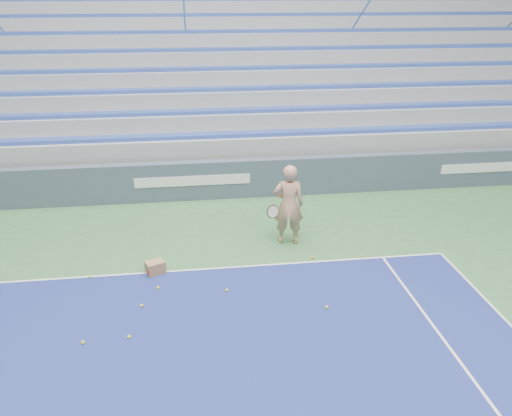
% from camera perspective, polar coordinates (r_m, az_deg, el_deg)
% --- Properties ---
extents(sponsor_barrier, '(30.00, 0.32, 1.10)m').
position_cam_1_polar(sponsor_barrier, '(14.14, -7.22, 3.13)').
color(sponsor_barrier, '#3E4C5F').
rests_on(sponsor_barrier, ground).
extents(bleachers, '(31.00, 9.15, 7.30)m').
position_cam_1_polar(bleachers, '(19.23, -7.76, 14.15)').
color(bleachers, '#95989D').
rests_on(bleachers, ground).
extents(tennis_player, '(0.98, 0.89, 1.92)m').
position_cam_1_polar(tennis_player, '(11.41, 3.72, 0.36)').
color(tennis_player, tan).
rests_on(tennis_player, ground).
extents(ball_box, '(0.45, 0.41, 0.28)m').
position_cam_1_polar(ball_box, '(10.71, -11.45, -6.69)').
color(ball_box, olive).
rests_on(ball_box, ground).
extents(tennis_ball_0, '(0.07, 0.07, 0.07)m').
position_cam_1_polar(tennis_ball_0, '(9.05, -14.28, -14.09)').
color(tennis_ball_0, '#CCDB2C').
rests_on(tennis_ball_0, ground).
extents(tennis_ball_1, '(0.07, 0.07, 0.07)m').
position_cam_1_polar(tennis_ball_1, '(9.76, -12.95, -10.84)').
color(tennis_ball_1, '#CCDB2C').
rests_on(tennis_ball_1, ground).
extents(tennis_ball_2, '(0.07, 0.07, 0.07)m').
position_cam_1_polar(tennis_ball_2, '(10.94, -18.42, -7.45)').
color(tennis_ball_2, '#CCDB2C').
rests_on(tennis_ball_2, ground).
extents(tennis_ball_3, '(0.07, 0.07, 0.07)m').
position_cam_1_polar(tennis_ball_3, '(9.14, -19.17, -14.31)').
color(tennis_ball_3, '#CCDB2C').
rests_on(tennis_ball_3, ground).
extents(tennis_ball_4, '(0.07, 0.07, 0.07)m').
position_cam_1_polar(tennis_ball_4, '(9.57, 8.09, -11.17)').
color(tennis_ball_4, '#CCDB2C').
rests_on(tennis_ball_4, ground).
extents(tennis_ball_5, '(0.07, 0.07, 0.07)m').
position_cam_1_polar(tennis_ball_5, '(10.22, -11.12, -8.92)').
color(tennis_ball_5, '#CCDB2C').
rests_on(tennis_ball_5, ground).
extents(tennis_ball_6, '(0.07, 0.07, 0.07)m').
position_cam_1_polar(tennis_ball_6, '(11.16, 6.46, -5.61)').
color(tennis_ball_6, '#CCDB2C').
rests_on(tennis_ball_6, ground).
extents(tennis_ball_7, '(0.07, 0.07, 0.07)m').
position_cam_1_polar(tennis_ball_7, '(9.97, -3.37, -9.37)').
color(tennis_ball_7, '#CCDB2C').
rests_on(tennis_ball_7, ground).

